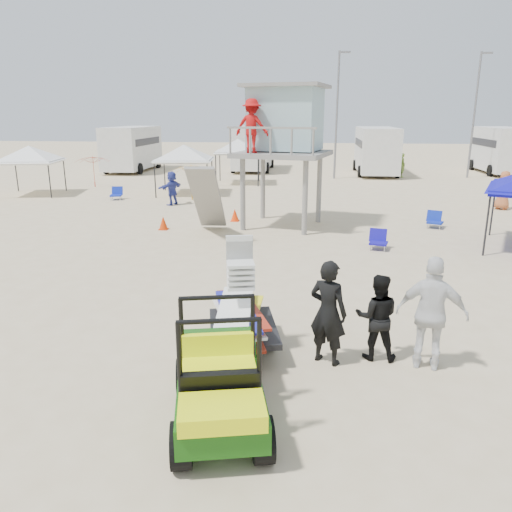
# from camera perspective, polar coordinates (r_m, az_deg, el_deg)

# --- Properties ---
(ground) EXTENTS (140.00, 140.00, 0.00)m
(ground) POSITION_cam_1_polar(r_m,az_deg,el_deg) (8.27, -6.03, -14.37)
(ground) COLOR beige
(ground) RESTS_ON ground
(utility_cart) EXTENTS (1.60, 2.46, 1.72)m
(utility_cart) POSITION_cam_1_polar(r_m,az_deg,el_deg) (6.91, -4.44, -13.19)
(utility_cart) COLOR #124A0B
(utility_cart) RESTS_ON ground
(surf_trailer) EXTENTS (1.53, 2.29, 1.86)m
(surf_trailer) POSITION_cam_1_polar(r_m,az_deg,el_deg) (9.00, -1.60, -6.27)
(surf_trailer) COLOR black
(surf_trailer) RESTS_ON ground
(man_left) EXTENTS (0.80, 0.70, 1.84)m
(man_left) POSITION_cam_1_polar(r_m,az_deg,el_deg) (8.58, 8.23, -6.40)
(man_left) COLOR black
(man_left) RESTS_ON ground
(man_mid) EXTENTS (0.79, 0.64, 1.55)m
(man_mid) POSITION_cam_1_polar(r_m,az_deg,el_deg) (8.94, 13.65, -6.79)
(man_mid) COLOR black
(man_mid) RESTS_ON ground
(man_right) EXTENTS (1.22, 0.71, 1.96)m
(man_right) POSITION_cam_1_polar(r_m,az_deg,el_deg) (8.79, 19.46, -6.23)
(man_right) COLOR silver
(man_right) RESTS_ON ground
(lifeguard_tower) EXTENTS (3.79, 3.79, 5.09)m
(lifeguard_tower) POSITION_cam_1_polar(r_m,az_deg,el_deg) (19.02, 2.87, 14.79)
(lifeguard_tower) COLOR gray
(lifeguard_tower) RESTS_ON ground
(canopy_white_a) EXTENTS (3.13, 3.13, 3.01)m
(canopy_white_a) POSITION_cam_1_polar(r_m,az_deg,el_deg) (27.17, -8.26, 12.18)
(canopy_white_a) COLOR black
(canopy_white_a) RESTS_ON ground
(canopy_white_b) EXTENTS (3.25, 3.25, 2.97)m
(canopy_white_b) POSITION_cam_1_polar(r_m,az_deg,el_deg) (29.25, -24.54, 11.12)
(canopy_white_b) COLOR black
(canopy_white_b) RESTS_ON ground
(canopy_white_c) EXTENTS (2.90, 2.90, 3.11)m
(canopy_white_c) POSITION_cam_1_polar(r_m,az_deg,el_deg) (31.14, -2.08, 12.97)
(canopy_white_c) COLOR black
(canopy_white_c) RESTS_ON ground
(umbrella_a) EXTENTS (2.46, 2.49, 1.84)m
(umbrella_a) POSITION_cam_1_polar(r_m,az_deg,el_deg) (31.21, -18.10, 9.18)
(umbrella_a) COLOR red
(umbrella_a) RESTS_ON ground
(umbrella_b) EXTENTS (2.24, 2.27, 1.80)m
(umbrella_b) POSITION_cam_1_polar(r_m,az_deg,el_deg) (25.28, -7.37, 8.38)
(umbrella_b) COLOR orange
(umbrella_b) RESTS_ON ground
(cone_near) EXTENTS (0.34, 0.34, 0.50)m
(cone_near) POSITION_cam_1_polar(r_m,az_deg,el_deg) (20.14, -2.44, 4.71)
(cone_near) COLOR #FF3808
(cone_near) RESTS_ON ground
(cone_far) EXTENTS (0.34, 0.34, 0.50)m
(cone_far) POSITION_cam_1_polar(r_m,az_deg,el_deg) (18.94, -10.55, 3.74)
(cone_far) COLOR red
(cone_far) RESTS_ON ground
(beach_chair_a) EXTENTS (0.63, 0.68, 0.64)m
(beach_chair_a) POSITION_cam_1_polar(r_m,az_deg,el_deg) (26.29, -15.66, 6.92)
(beach_chair_a) COLOR #1026B1
(beach_chair_a) RESTS_ON ground
(beach_chair_b) EXTENTS (0.65, 0.70, 0.64)m
(beach_chair_b) POSITION_cam_1_polar(r_m,az_deg,el_deg) (16.36, 13.79, 1.85)
(beach_chair_b) COLOR #150E9B
(beach_chair_b) RESTS_ON ground
(beach_chair_c) EXTENTS (0.70, 0.77, 0.64)m
(beach_chair_c) POSITION_cam_1_polar(r_m,az_deg,el_deg) (20.11, 19.73, 3.95)
(beach_chair_c) COLOR #0F26A4
(beach_chair_c) RESTS_ON ground
(rv_far_left) EXTENTS (2.64, 6.80, 3.25)m
(rv_far_left) POSITION_cam_1_polar(r_m,az_deg,el_deg) (39.46, -13.97, 12.03)
(rv_far_left) COLOR silver
(rv_far_left) RESTS_ON ground
(rv_mid_left) EXTENTS (2.65, 6.50, 3.25)m
(rv_mid_left) POSITION_cam_1_polar(r_m,az_deg,el_deg) (38.80, -0.31, 12.43)
(rv_mid_left) COLOR silver
(rv_mid_left) RESTS_ON ground
(rv_mid_right) EXTENTS (2.64, 7.00, 3.25)m
(rv_mid_right) POSITION_cam_1_polar(r_m,az_deg,el_deg) (37.28, 13.57, 11.85)
(rv_mid_right) COLOR silver
(rv_mid_right) RESTS_ON ground
(rv_far_right) EXTENTS (2.64, 6.60, 3.25)m
(rv_far_right) POSITION_cam_1_polar(r_m,az_deg,el_deg) (40.77, 26.21, 11.01)
(rv_far_right) COLOR silver
(rv_far_right) RESTS_ON ground
(light_pole_left) EXTENTS (0.14, 0.14, 8.00)m
(light_pole_left) POSITION_cam_1_polar(r_m,az_deg,el_deg) (33.98, 9.21, 15.45)
(light_pole_left) COLOR slate
(light_pole_left) RESTS_ON ground
(light_pole_right) EXTENTS (0.14, 0.14, 8.00)m
(light_pole_right) POSITION_cam_1_polar(r_m,az_deg,el_deg) (36.93, 23.65, 14.39)
(light_pole_right) COLOR slate
(light_pole_right) RESTS_ON ground
(distant_beachgoers) EXTENTS (16.16, 13.44, 1.73)m
(distant_beachgoers) POSITION_cam_1_polar(r_m,az_deg,el_deg) (25.30, 8.38, 8.17)
(distant_beachgoers) COLOR #90BA45
(distant_beachgoers) RESTS_ON ground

